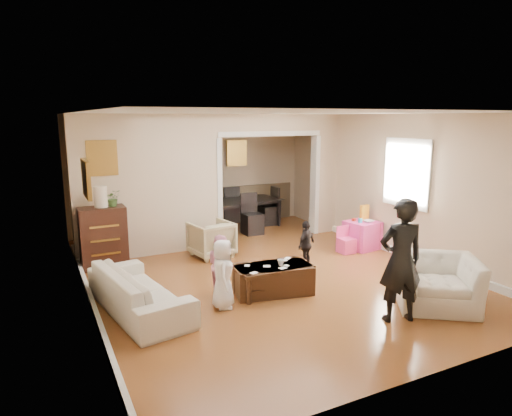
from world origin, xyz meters
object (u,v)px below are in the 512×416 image
sofa (139,290)px  child_kneel_b (221,265)px  coffee_cup (281,263)px  play_table (362,235)px  cyan_cup (360,221)px  dining_table (240,214)px  armchair_back (211,239)px  child_kneel_a (223,274)px  dresser (103,237)px  child_toddler (306,244)px  coffee_table (273,279)px  table_lamp (101,197)px  adult_person (401,260)px  armchair_front (436,282)px

sofa → child_kneel_b: child_kneel_b is taller
sofa → coffee_cup: 2.02m
coffee_cup → play_table: size_ratio=0.17×
cyan_cup → dining_table: bearing=116.7°
armchair_back → dining_table: size_ratio=0.39×
dining_table → child_kneel_b: (-1.92, -3.55, 0.12)m
sofa → child_kneel_a: bearing=-119.6°
armchair_back → dresser: size_ratio=0.69×
coffee_cup → child_toddler: bearing=40.1°
armchair_back → play_table: armchair_back is taller
coffee_table → play_table: play_table is taller
child_toddler → dining_table: bearing=-121.3°
coffee_table → table_lamp: bearing=130.9°
table_lamp → coffee_cup: size_ratio=3.73×
child_kneel_b → dresser: bearing=25.0°
dresser → play_table: (4.69, -1.11, -0.25)m
coffee_table → adult_person: bearing=-56.9°
armchair_back → table_lamp: bearing=-17.0°
sofa → child_kneel_b: 1.21m
coffee_cup → child_kneel_a: child_kneel_a is taller
coffee_table → coffee_cup: (0.10, -0.05, 0.25)m
adult_person → child_toddler: bearing=-77.2°
dresser → adult_person: 4.89m
dresser → coffee_table: (2.03, -2.34, -0.31)m
coffee_table → child_kneel_b: child_kneel_b is taller
dresser → coffee_table: size_ratio=0.94×
cyan_cup → child_kneel_a: size_ratio=0.08×
sofa → child_toddler: bearing=-89.5°
table_lamp → child_kneel_b: 2.56m
cyan_cup → child_kneel_b: (-3.26, -0.89, -0.14)m
play_table → cyan_cup: bearing=-153.4°
coffee_cup → coffee_table: bearing=153.4°
armchair_front → child_kneel_b: 2.99m
play_table → child_kneel_a: size_ratio=0.59×
armchair_front → play_table: armchair_front is taller
adult_person → armchair_front: bearing=-157.8°
sofa → child_toddler: 2.99m
armchair_back → adult_person: (1.15, -3.59, 0.46)m
armchair_front → cyan_cup: 2.72m
armchair_front → child_kneel_a: child_kneel_a is taller
armchair_back → adult_person: adult_person is taller
dresser → child_kneel_a: bearing=-64.6°
armchair_front → play_table: 2.79m
armchair_front → child_kneel_a: size_ratio=1.11×
dresser → sofa: bearing=-86.3°
adult_person → child_kneel_a: bearing=-22.0°
armchair_front → child_kneel_b: child_kneel_b is taller
sofa → dining_table: dining_table is taller
table_lamp → child_kneel_a: size_ratio=0.38×
armchair_back → adult_person: bearing=98.6°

